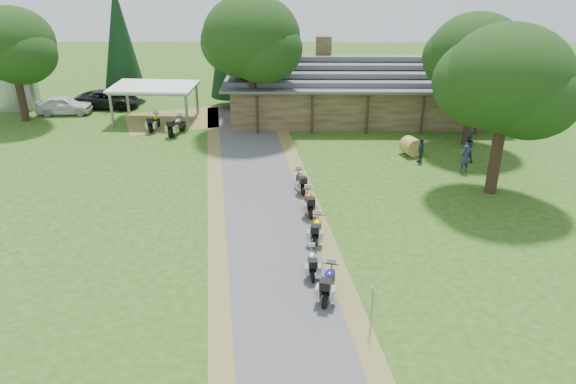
{
  "coord_description": "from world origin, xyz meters",
  "views": [
    {
      "loc": [
        0.59,
        -19.97,
        13.02
      ],
      "look_at": [
        0.37,
        5.41,
        1.6
      ],
      "focal_mm": 35.0,
      "sensor_mm": 36.0,
      "label": 1
    }
  ],
  "objects_px": {
    "motorcycle_row_a": "(329,281)",
    "motorcycle_carport_b": "(177,125)",
    "motorcycle_row_c": "(317,228)",
    "hay_bale": "(411,146)",
    "car_dark_suv": "(107,95)",
    "motorcycle_row_e": "(301,180)",
    "motorcycle_row_b": "(312,261)",
    "lodge": "(361,86)",
    "motorcycle_row_d": "(309,201)",
    "car_white_sedan": "(64,103)",
    "carport": "(155,103)",
    "motorcycle_carport_a": "(154,121)",
    "silo": "(12,65)"
  },
  "relations": [
    {
      "from": "motorcycle_row_d",
      "to": "lodge",
      "type": "bearing_deg",
      "value": -20.07
    },
    {
      "from": "carport",
      "to": "silo",
      "type": "bearing_deg",
      "value": 167.05
    },
    {
      "from": "silo",
      "to": "carport",
      "type": "distance_m",
      "value": 13.21
    },
    {
      "from": "carport",
      "to": "motorcycle_row_a",
      "type": "distance_m",
      "value": 26.87
    },
    {
      "from": "motorcycle_row_a",
      "to": "motorcycle_carport_a",
      "type": "bearing_deg",
      "value": 41.82
    },
    {
      "from": "silo",
      "to": "motorcycle_row_b",
      "type": "distance_m",
      "value": 35.51
    },
    {
      "from": "lodge",
      "to": "motorcycle_carport_a",
      "type": "relative_size",
      "value": 10.97
    },
    {
      "from": "lodge",
      "to": "motorcycle_row_c",
      "type": "relative_size",
      "value": 11.45
    },
    {
      "from": "motorcycle_row_c",
      "to": "motorcycle_carport_b",
      "type": "bearing_deg",
      "value": 40.09
    },
    {
      "from": "motorcycle_row_a",
      "to": "motorcycle_carport_a",
      "type": "distance_m",
      "value": 24.45
    },
    {
      "from": "motorcycle_row_a",
      "to": "motorcycle_row_d",
      "type": "bearing_deg",
      "value": 17.37
    },
    {
      "from": "car_dark_suv",
      "to": "motorcycle_row_d",
      "type": "xyz_separation_m",
      "value": [
        16.54,
        -19.94,
        -0.44
      ]
    },
    {
      "from": "motorcycle_row_b",
      "to": "car_dark_suv",
      "type": "bearing_deg",
      "value": 30.54
    },
    {
      "from": "car_dark_suv",
      "to": "lodge",
      "type": "bearing_deg",
      "value": -93.12
    },
    {
      "from": "carport",
      "to": "hay_bale",
      "type": "xyz_separation_m",
      "value": [
        18.59,
        -7.73,
        -0.79
      ]
    },
    {
      "from": "lodge",
      "to": "motorcycle_row_c",
      "type": "bearing_deg",
      "value": -101.72
    },
    {
      "from": "car_white_sedan",
      "to": "motorcycle_row_b",
      "type": "bearing_deg",
      "value": -144.16
    },
    {
      "from": "lodge",
      "to": "silo",
      "type": "relative_size",
      "value": 3.0
    },
    {
      "from": "motorcycle_row_c",
      "to": "hay_bale",
      "type": "distance_m",
      "value": 13.39
    },
    {
      "from": "motorcycle_carport_a",
      "to": "motorcycle_carport_b",
      "type": "distance_m",
      "value": 2.15
    },
    {
      "from": "motorcycle_carport_a",
      "to": "motorcycle_row_a",
      "type": "bearing_deg",
      "value": -145.02
    },
    {
      "from": "car_dark_suv",
      "to": "motorcycle_row_d",
      "type": "height_order",
      "value": "car_dark_suv"
    },
    {
      "from": "silo",
      "to": "motorcycle_carport_b",
      "type": "height_order",
      "value": "silo"
    },
    {
      "from": "lodge",
      "to": "car_white_sedan",
      "type": "height_order",
      "value": "lodge"
    },
    {
      "from": "silo",
      "to": "car_white_sedan",
      "type": "xyz_separation_m",
      "value": [
        4.63,
        -2.05,
        -2.64
      ]
    },
    {
      "from": "motorcycle_row_b",
      "to": "motorcycle_row_d",
      "type": "distance_m",
      "value": 5.87
    },
    {
      "from": "motorcycle_carport_a",
      "to": "motorcycle_carport_b",
      "type": "bearing_deg",
      "value": -112.44
    },
    {
      "from": "car_dark_suv",
      "to": "motorcycle_row_e",
      "type": "bearing_deg",
      "value": -133.46
    },
    {
      "from": "car_dark_suv",
      "to": "motorcycle_row_b",
      "type": "bearing_deg",
      "value": -144.14
    },
    {
      "from": "motorcycle_row_b",
      "to": "motorcycle_carport_b",
      "type": "height_order",
      "value": "motorcycle_carport_b"
    },
    {
      "from": "motorcycle_carport_a",
      "to": "hay_bale",
      "type": "bearing_deg",
      "value": -99.86
    },
    {
      "from": "car_dark_suv",
      "to": "motorcycle_carport_a",
      "type": "xyz_separation_m",
      "value": [
        5.32,
        -6.08,
        -0.43
      ]
    },
    {
      "from": "silo",
      "to": "motorcycle_row_d",
      "type": "distance_m",
      "value": 31.49
    },
    {
      "from": "hay_bale",
      "to": "motorcycle_carport_b",
      "type": "bearing_deg",
      "value": 165.63
    },
    {
      "from": "lodge",
      "to": "silo",
      "type": "distance_m",
      "value": 28.8
    },
    {
      "from": "silo",
      "to": "motorcycle_row_c",
      "type": "height_order",
      "value": "silo"
    },
    {
      "from": "car_dark_suv",
      "to": "motorcycle_row_c",
      "type": "xyz_separation_m",
      "value": [
        16.83,
        -22.89,
        -0.46
      ]
    },
    {
      "from": "carport",
      "to": "lodge",
      "type": "bearing_deg",
      "value": 7.56
    },
    {
      "from": "motorcycle_row_c",
      "to": "motorcycle_carport_b",
      "type": "xyz_separation_m",
      "value": [
        -9.62,
        15.78,
        0.09
      ]
    },
    {
      "from": "motorcycle_row_a",
      "to": "motorcycle_row_b",
      "type": "bearing_deg",
      "value": 32.87
    },
    {
      "from": "lodge",
      "to": "motorcycle_row_b",
      "type": "distance_m",
      "value": 23.97
    },
    {
      "from": "lodge",
      "to": "motorcycle_row_e",
      "type": "xyz_separation_m",
      "value": [
        -4.96,
        -14.77,
        -1.82
      ]
    },
    {
      "from": "motorcycle_row_a",
      "to": "motorcycle_carport_b",
      "type": "relative_size",
      "value": 0.95
    },
    {
      "from": "carport",
      "to": "motorcycle_carport_b",
      "type": "bearing_deg",
      "value": -53.96
    },
    {
      "from": "lodge",
      "to": "motorcycle_row_d",
      "type": "relative_size",
      "value": 11.09
    },
    {
      "from": "motorcycle_carport_a",
      "to": "hay_bale",
      "type": "height_order",
      "value": "motorcycle_carport_a"
    },
    {
      "from": "car_white_sedan",
      "to": "motorcycle_carport_b",
      "type": "bearing_deg",
      "value": -120.27
    },
    {
      "from": "motorcycle_row_c",
      "to": "hay_bale",
      "type": "xyz_separation_m",
      "value": [
        6.68,
        11.6,
        -0.04
      ]
    },
    {
      "from": "motorcycle_row_d",
      "to": "silo",
      "type": "bearing_deg",
      "value": 44.73
    },
    {
      "from": "lodge",
      "to": "motorcycle_carport_b",
      "type": "relative_size",
      "value": 10.1
    }
  ]
}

